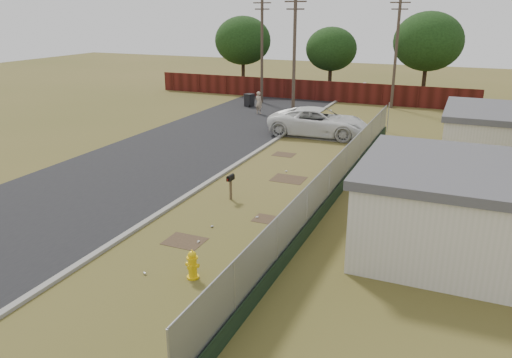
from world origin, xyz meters
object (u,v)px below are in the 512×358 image
at_px(pickup_truck, 319,122).
at_px(pedestrian, 259,103).
at_px(mailbox, 231,180).
at_px(trash_bin, 249,100).
at_px(fire_hydrant, 192,265).

bearing_deg(pickup_truck, pedestrian, 48.36).
height_order(mailbox, trash_bin, mailbox).
bearing_deg(trash_bin, pedestrian, -52.82).
height_order(fire_hydrant, mailbox, mailbox).
bearing_deg(mailbox, trash_bin, 111.78).
xyz_separation_m(fire_hydrant, pedestrian, (-8.06, 24.38, 0.44)).
bearing_deg(mailbox, fire_hydrant, -74.04).
relative_size(fire_hydrant, mailbox, 0.85).
xyz_separation_m(mailbox, pickup_truck, (0.22, 12.77, 0.01)).
distance_m(pickup_truck, pedestrian, 8.17).
bearing_deg(pickup_truck, fire_hydrant, -178.41).
xyz_separation_m(pickup_truck, trash_bin, (-8.39, 7.68, -0.35)).
xyz_separation_m(pedestrian, trash_bin, (-1.98, 2.61, -0.33)).
height_order(pickup_truck, pedestrian, pickup_truck).
height_order(fire_hydrant, trash_bin, trash_bin).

